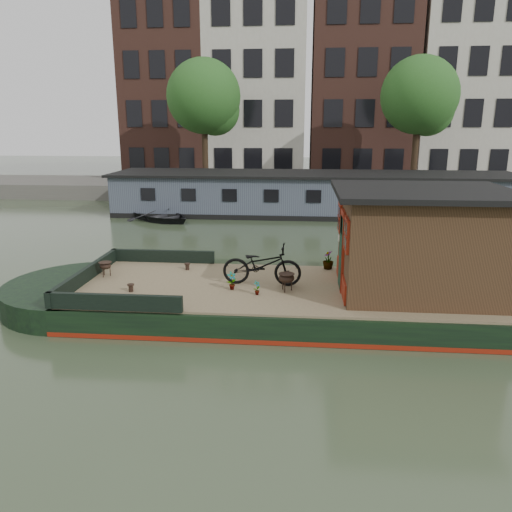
# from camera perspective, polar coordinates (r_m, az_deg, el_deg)

# --- Properties ---
(ground) EXTENTS (120.00, 120.00, 0.00)m
(ground) POSITION_cam_1_polar(r_m,az_deg,el_deg) (12.44, 7.53, -6.44)
(ground) COLOR #2F3C26
(ground) RESTS_ON ground
(houseboat_hull) EXTENTS (14.01, 4.02, 0.60)m
(houseboat_hull) POSITION_cam_1_polar(r_m,az_deg,el_deg) (12.36, 1.36, -5.11)
(houseboat_hull) COLOR black
(houseboat_hull) RESTS_ON ground
(houseboat_deck) EXTENTS (11.80, 3.80, 0.05)m
(houseboat_deck) POSITION_cam_1_polar(r_m,az_deg,el_deg) (12.23, 7.63, -3.71)
(houseboat_deck) COLOR olive
(houseboat_deck) RESTS_ON houseboat_hull
(bow_bulwark) EXTENTS (3.00, 4.00, 0.35)m
(bow_bulwark) POSITION_cam_1_polar(r_m,az_deg,el_deg) (12.97, -15.34, -2.12)
(bow_bulwark) COLOR black
(bow_bulwark) RESTS_ON houseboat_deck
(cabin) EXTENTS (4.00, 3.50, 2.42)m
(cabin) POSITION_cam_1_polar(r_m,az_deg,el_deg) (12.19, 18.15, 1.73)
(cabin) COLOR black
(cabin) RESTS_ON houseboat_deck
(bicycle) EXTENTS (1.96, 0.74, 1.02)m
(bicycle) POSITION_cam_1_polar(r_m,az_deg,el_deg) (12.19, 0.67, -1.01)
(bicycle) COLOR black
(bicycle) RESTS_ON houseboat_deck
(potted_plant_a) EXTENTS (0.28, 0.27, 0.44)m
(potted_plant_a) POSITION_cam_1_polar(r_m,az_deg,el_deg) (11.91, -2.79, -2.85)
(potted_plant_a) COLOR brown
(potted_plant_a) RESTS_ON houseboat_deck
(potted_plant_d) EXTENTS (0.31, 0.31, 0.52)m
(potted_plant_d) POSITION_cam_1_polar(r_m,az_deg,el_deg) (13.73, 8.25, -0.43)
(potted_plant_d) COLOR maroon
(potted_plant_d) RESTS_ON houseboat_deck
(potted_plant_e) EXTENTS (0.20, 0.22, 0.34)m
(potted_plant_e) POSITION_cam_1_polar(r_m,az_deg,el_deg) (11.56, 0.11, -3.66)
(potted_plant_e) COLOR brown
(potted_plant_e) RESTS_ON houseboat_deck
(brazier_front) EXTENTS (0.45, 0.45, 0.43)m
(brazier_front) POSITION_cam_1_polar(r_m,az_deg,el_deg) (11.85, 3.50, -3.00)
(brazier_front) COLOR black
(brazier_front) RESTS_ON houseboat_deck
(brazier_rear) EXTENTS (0.46, 0.46, 0.38)m
(brazier_rear) POSITION_cam_1_polar(r_m,az_deg,el_deg) (13.54, -16.81, -1.44)
(brazier_rear) COLOR black
(brazier_rear) RESTS_ON houseboat_deck
(bollard_port) EXTENTS (0.16, 0.16, 0.18)m
(bollard_port) POSITION_cam_1_polar(r_m,az_deg,el_deg) (13.69, -7.85, -1.19)
(bollard_port) COLOR black
(bollard_port) RESTS_ON houseboat_deck
(bollard_stbd) EXTENTS (0.16, 0.16, 0.19)m
(bollard_stbd) POSITION_cam_1_polar(r_m,az_deg,el_deg) (12.17, -14.11, -3.55)
(bollard_stbd) COLOR black
(bollard_stbd) RESTS_ON houseboat_deck
(dinghy) EXTENTS (4.21, 3.97, 0.71)m
(dinghy) POSITION_cam_1_polar(r_m,az_deg,el_deg) (24.39, -10.72, 4.81)
(dinghy) COLOR black
(dinghy) RESTS_ON ground
(far_houseboat) EXTENTS (20.40, 4.40, 2.11)m
(far_houseboat) POSITION_cam_1_polar(r_m,az_deg,el_deg) (25.84, 6.51, 6.91)
(far_houseboat) COLOR #444F5B
(far_houseboat) RESTS_ON ground
(quay) EXTENTS (60.00, 6.00, 0.90)m
(quay) POSITION_cam_1_polar(r_m,az_deg,el_deg) (32.35, 6.28, 7.57)
(quay) COLOR #47443F
(quay) RESTS_ON ground
(townhouse_row) EXTENTS (27.25, 8.00, 16.50)m
(townhouse_row) POSITION_cam_1_polar(r_m,az_deg,el_deg) (39.25, 6.69, 19.71)
(townhouse_row) COLOR brown
(townhouse_row) RESTS_ON ground
(tree_left) EXTENTS (4.40, 4.40, 7.40)m
(tree_left) POSITION_cam_1_polar(r_m,az_deg,el_deg) (31.24, -5.68, 17.34)
(tree_left) COLOR #332316
(tree_left) RESTS_ON quay
(tree_right) EXTENTS (4.40, 4.40, 7.40)m
(tree_right) POSITION_cam_1_polar(r_m,az_deg,el_deg) (31.42, 18.39, 16.67)
(tree_right) COLOR #332316
(tree_right) RESTS_ON quay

